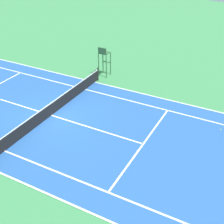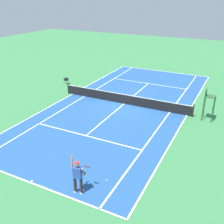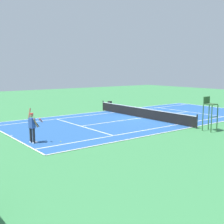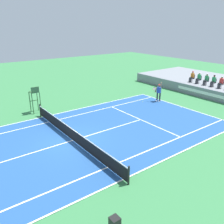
# 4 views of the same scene
# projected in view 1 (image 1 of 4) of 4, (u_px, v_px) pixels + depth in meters

# --- Properties ---
(ground_plane) EXTENTS (80.00, 80.00, 0.00)m
(ground_plane) POSITION_uv_depth(u_px,v_px,m) (52.00, 116.00, 19.67)
(ground_plane) COLOR #387F47
(court) EXTENTS (11.08, 23.88, 0.03)m
(court) POSITION_uv_depth(u_px,v_px,m) (52.00, 116.00, 19.66)
(court) COLOR #235193
(court) RESTS_ON ground
(net) EXTENTS (11.98, 0.10, 1.07)m
(net) POSITION_uv_depth(u_px,v_px,m) (51.00, 109.00, 19.39)
(net) COLOR black
(net) RESTS_ON ground
(tennis_ball) EXTENTS (0.07, 0.07, 0.07)m
(tennis_ball) POSITION_uv_depth(u_px,v_px,m) (221.00, 129.00, 18.29)
(tennis_ball) COLOR #D1E533
(tennis_ball) RESTS_ON ground
(umpire_chair) EXTENTS (0.77, 0.77, 2.44)m
(umpire_chair) POSITION_uv_depth(u_px,v_px,m) (104.00, 57.00, 24.08)
(umpire_chair) COLOR #2D562D
(umpire_chair) RESTS_ON ground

